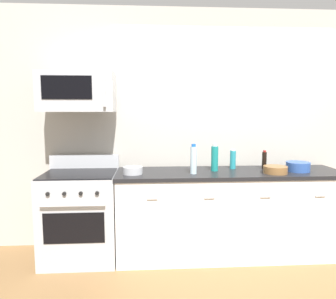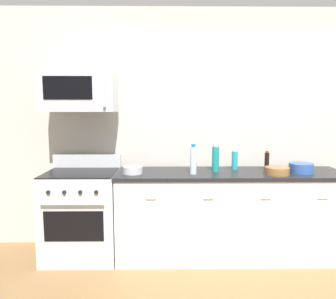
# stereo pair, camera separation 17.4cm
# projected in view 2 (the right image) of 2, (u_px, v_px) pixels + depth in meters

# --- Properties ---
(ground_plane) EXTENTS (6.60, 6.60, 0.00)m
(ground_plane) POSITION_uv_depth(u_px,v_px,m) (229.00, 255.00, 3.47)
(ground_plane) COLOR olive
(back_wall) EXTENTS (5.50, 0.10, 2.70)m
(back_wall) POSITION_uv_depth(u_px,v_px,m) (225.00, 129.00, 3.72)
(back_wall) COLOR #B7B2A8
(back_wall) RESTS_ON ground_plane
(counter_unit) EXTENTS (2.41, 0.66, 0.92)m
(counter_unit) POSITION_uv_depth(u_px,v_px,m) (230.00, 214.00, 3.42)
(counter_unit) COLOR white
(counter_unit) RESTS_ON ground_plane
(range_oven) EXTENTS (0.76, 0.69, 1.07)m
(range_oven) POSITION_uv_depth(u_px,v_px,m) (82.00, 214.00, 3.40)
(range_oven) COLOR #B7BABF
(range_oven) RESTS_ON ground_plane
(microwave) EXTENTS (0.74, 0.44, 0.40)m
(microwave) POSITION_uv_depth(u_px,v_px,m) (79.00, 92.00, 3.29)
(microwave) COLOR #B7BABF
(bottle_water_clear) EXTENTS (0.07, 0.07, 0.31)m
(bottle_water_clear) POSITION_uv_depth(u_px,v_px,m) (193.00, 160.00, 3.23)
(bottle_water_clear) COLOR silver
(bottle_water_clear) RESTS_ON countertop_slab
(bottle_dish_soap) EXTENTS (0.06, 0.06, 0.22)m
(bottle_dish_soap) POSITION_uv_depth(u_px,v_px,m) (235.00, 160.00, 3.49)
(bottle_dish_soap) COLOR teal
(bottle_dish_soap) RESTS_ON countertop_slab
(bottle_sparkling_teal) EXTENTS (0.08, 0.08, 0.29)m
(bottle_sparkling_teal) POSITION_uv_depth(u_px,v_px,m) (216.00, 158.00, 3.37)
(bottle_sparkling_teal) COLOR #197F7A
(bottle_sparkling_teal) RESTS_ON countertop_slab
(bottle_soy_sauce_dark) EXTENTS (0.05, 0.05, 0.21)m
(bottle_soy_sauce_dark) POSITION_uv_depth(u_px,v_px,m) (267.00, 161.00, 3.47)
(bottle_soy_sauce_dark) COLOR black
(bottle_soy_sauce_dark) RESTS_ON countertop_slab
(bowl_steel_prep) EXTENTS (0.20, 0.20, 0.07)m
(bowl_steel_prep) POSITION_uv_depth(u_px,v_px,m) (133.00, 170.00, 3.26)
(bowl_steel_prep) COLOR #B2B5BA
(bowl_steel_prep) RESTS_ON countertop_slab
(bowl_green_glaze) EXTENTS (0.12, 0.12, 0.06)m
(bowl_green_glaze) POSITION_uv_depth(u_px,v_px,m) (305.00, 167.00, 3.49)
(bowl_green_glaze) COLOR #477A4C
(bowl_green_glaze) RESTS_ON countertop_slab
(bowl_blue_mixing) EXTENTS (0.25, 0.25, 0.10)m
(bowl_blue_mixing) POSITION_uv_depth(u_px,v_px,m) (301.00, 168.00, 3.32)
(bowl_blue_mixing) COLOR #2D519E
(bowl_blue_mixing) RESTS_ON countertop_slab
(bowl_wooden_salad) EXTENTS (0.24, 0.24, 0.07)m
(bowl_wooden_salad) POSITION_uv_depth(u_px,v_px,m) (277.00, 170.00, 3.22)
(bowl_wooden_salad) COLOR brown
(bowl_wooden_salad) RESTS_ON countertop_slab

